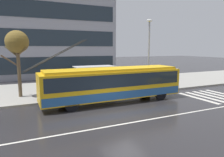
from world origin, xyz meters
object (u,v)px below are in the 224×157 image
(pedestrian_at_shelter, at_px, (61,77))
(pedestrian_approaching_curb, at_px, (94,76))
(street_tree_bare, at_px, (17,43))
(trolleybus, at_px, (113,83))
(bus_shelter, at_px, (94,72))
(pedestrian_waiting_by_pole, at_px, (102,84))
(street_lamp, at_px, (149,49))
(pedestrian_walking_past, at_px, (48,77))

(pedestrian_at_shelter, distance_m, pedestrian_approaching_curb, 3.16)
(street_tree_bare, bearing_deg, trolleybus, -33.23)
(bus_shelter, height_order, pedestrian_approaching_curb, bus_shelter)
(bus_shelter, xyz_separation_m, pedestrian_at_shelter, (-3.23, -0.41, -0.24))
(pedestrian_waiting_by_pole, relative_size, street_lamp, 0.24)
(street_tree_bare, bearing_deg, street_lamp, -10.92)
(pedestrian_approaching_curb, relative_size, street_lamp, 0.28)
(pedestrian_approaching_curb, distance_m, pedestrian_walking_past, 4.24)
(trolleybus, bearing_deg, pedestrian_waiting_by_pole, 90.64)
(pedestrian_at_shelter, relative_size, street_tree_bare, 0.37)
(pedestrian_approaching_curb, height_order, pedestrian_walking_past, pedestrian_walking_past)
(pedestrian_approaching_curb, distance_m, street_lamp, 5.95)
(pedestrian_approaching_curb, xyz_separation_m, street_lamp, (5.19, -1.47, 2.51))
(trolleybus, relative_size, pedestrian_waiting_by_pole, 7.46)
(pedestrian_walking_past, relative_size, street_tree_bare, 0.37)
(street_lamp, bearing_deg, trolleybus, -155.52)
(pedestrian_at_shelter, bearing_deg, trolleybus, -44.71)
(trolleybus, distance_m, pedestrian_walking_past, 5.68)
(pedestrian_approaching_curb, height_order, pedestrian_waiting_by_pole, pedestrian_approaching_curb)
(pedestrian_at_shelter, distance_m, pedestrian_walking_past, 1.07)
(pedestrian_at_shelter, distance_m, pedestrian_waiting_by_pole, 3.69)
(pedestrian_walking_past, bearing_deg, bus_shelter, 6.87)
(pedestrian_at_shelter, xyz_separation_m, pedestrian_approaching_curb, (3.15, 0.21, -0.10))
(street_lamp, bearing_deg, pedestrian_walking_past, 173.05)
(pedestrian_approaching_curb, bearing_deg, bus_shelter, 67.86)
(pedestrian_approaching_curb, relative_size, street_tree_bare, 0.35)
(street_lamp, bearing_deg, street_tree_bare, 169.08)
(bus_shelter, relative_size, pedestrian_at_shelter, 1.83)
(bus_shelter, relative_size, pedestrian_approaching_curb, 1.94)
(pedestrian_approaching_curb, relative_size, pedestrian_walking_past, 0.95)
(pedestrian_approaching_curb, distance_m, street_tree_bare, 7.16)
(pedestrian_walking_past, height_order, pedestrian_waiting_by_pole, pedestrian_walking_past)
(bus_shelter, distance_m, pedestrian_waiting_by_pole, 1.75)
(bus_shelter, bearing_deg, pedestrian_walking_past, -173.13)
(pedestrian_waiting_by_pole, distance_m, street_tree_bare, 7.93)
(pedestrian_walking_past, bearing_deg, trolleybus, -36.30)
(pedestrian_walking_past, distance_m, pedestrian_waiting_by_pole, 4.69)
(pedestrian_at_shelter, height_order, pedestrian_walking_past, pedestrian_at_shelter)
(pedestrian_walking_past, bearing_deg, pedestrian_waiting_by_pole, -11.83)
(bus_shelter, xyz_separation_m, pedestrian_waiting_by_pole, (0.24, -1.47, -0.92))
(trolleybus, bearing_deg, street_lamp, 24.48)
(pedestrian_waiting_by_pole, bearing_deg, pedestrian_walking_past, 168.17)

